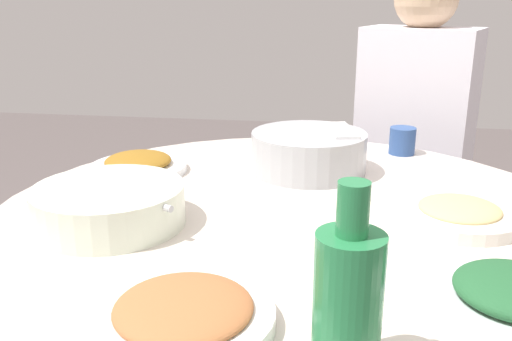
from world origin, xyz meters
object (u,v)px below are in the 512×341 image
dish_tofu_braise (184,314)px  tea_cup_near (402,141)px  green_bottle (348,299)px  dish_stirfry (138,164)px  soup_bowl (109,207)px  dish_noodles (460,214)px  round_dining_table (291,288)px  diner_left (416,112)px  stool_for_diner_left (402,267)px  rice_bowl (309,151)px

dish_tofu_braise → tea_cup_near: size_ratio=3.31×
dish_tofu_braise → green_bottle: (0.20, -0.05, 0.07)m
dish_stirfry → green_bottle: 0.83m
soup_bowl → dish_noodles: (0.63, 0.10, -0.02)m
round_dining_table → green_bottle: size_ratio=5.26×
tea_cup_near → diner_left: 0.34m
tea_cup_near → soup_bowl: bearing=-135.5°
soup_bowl → dish_noodles: bearing=9.3°
soup_bowl → stool_for_diner_left: (0.65, 0.89, -0.53)m
rice_bowl → green_bottle: (0.09, -0.73, 0.04)m
round_dining_table → rice_bowl: rice_bowl is taller
dish_stirfry → diner_left: 0.92m
rice_bowl → stool_for_diner_left: bearing=59.4°
dish_tofu_braise → green_bottle: size_ratio=1.04×
green_bottle → tea_cup_near: bearing=80.8°
green_bottle → tea_cup_near: size_ratio=3.18×
dish_stirfry → green_bottle: bearing=-54.0°
round_dining_table → soup_bowl: bearing=-161.6°
round_dining_table → stool_for_diner_left: 0.91m
stool_for_diner_left → diner_left: diner_left is taller
round_dining_table → stool_for_diner_left: size_ratio=2.60×
dish_stirfry → dish_tofu_braise: bearing=-65.1°
rice_bowl → stool_for_diner_left: 0.82m
rice_bowl → soup_bowl: size_ratio=0.97×
rice_bowl → tea_cup_near: size_ratio=3.84×
rice_bowl → dish_noodles: rice_bowl is taller
soup_bowl → tea_cup_near: bearing=44.5°
rice_bowl → soup_bowl: (-0.34, -0.37, -0.02)m
round_dining_table → diner_left: (0.32, 0.79, 0.21)m
soup_bowl → dish_noodles: 0.64m
dish_noodles → diner_left: size_ratio=0.30×
rice_bowl → dish_stirfry: size_ratio=1.19×
stool_for_diner_left → round_dining_table: bearing=-112.3°
dish_noodles → dish_tofu_braise: bearing=-135.3°
stool_for_diner_left → tea_cup_near: bearing=-102.5°
soup_bowl → round_dining_table: bearing=18.4°
soup_bowl → green_bottle: bearing=-39.9°
dish_tofu_braise → stool_for_diner_left: bearing=70.5°
tea_cup_near → stool_for_diner_left: tea_cup_near is taller
round_dining_table → diner_left: bearing=67.7°
round_dining_table → diner_left: 0.87m
rice_bowl → dish_tofu_braise: 0.69m
soup_bowl → stool_for_diner_left: 1.23m
soup_bowl → diner_left: (0.65, 0.89, 0.01)m
round_dining_table → dish_tofu_braise: (-0.10, -0.41, 0.18)m
tea_cup_near → diner_left: bearing=77.5°
dish_noodles → green_bottle: 0.51m
rice_bowl → dish_noodles: size_ratio=1.20×
round_dining_table → rice_bowl: bearing=87.1°
round_dining_table → green_bottle: (0.10, -0.46, 0.26)m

